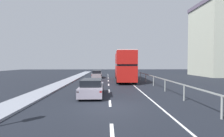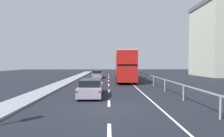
# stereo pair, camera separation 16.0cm
# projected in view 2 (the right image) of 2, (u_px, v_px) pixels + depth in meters

# --- Properties ---
(ground_plane) EXTENTS (73.24, 120.00, 0.10)m
(ground_plane) POSITION_uv_depth(u_px,v_px,m) (109.00, 107.00, 10.10)
(ground_plane) COLOR black
(near_sidewalk_kerb) EXTENTS (2.00, 80.00, 0.14)m
(near_sidewalk_kerb) POSITION_uv_depth(u_px,v_px,m) (10.00, 106.00, 9.96)
(near_sidewalk_kerb) COLOR gray
(near_sidewalk_kerb) RESTS_ON ground
(lane_paint_markings) EXTENTS (3.18, 46.00, 0.01)m
(lane_paint_markings) POSITION_uv_depth(u_px,v_px,m) (126.00, 86.00, 18.72)
(lane_paint_markings) COLOR silver
(lane_paint_markings) RESTS_ON ground
(bridge_side_railing) EXTENTS (0.10, 42.00, 1.17)m
(bridge_side_railing) POSITION_uv_depth(u_px,v_px,m) (154.00, 78.00, 19.17)
(bridge_side_railing) COLOR #929894
(bridge_side_railing) RESTS_ON ground
(double_decker_bus_red) EXTENTS (2.91, 10.98, 4.38)m
(double_decker_bus_red) POSITION_uv_depth(u_px,v_px,m) (124.00, 65.00, 24.87)
(double_decker_bus_red) COLOR #B61813
(double_decker_bus_red) RESTS_ON ground
(hatchback_car_near) EXTENTS (1.85, 4.43, 1.40)m
(hatchback_car_near) POSITION_uv_depth(u_px,v_px,m) (91.00, 88.00, 13.38)
(hatchback_car_near) COLOR gray
(hatchback_car_near) RESTS_ON ground
(sedan_car_ahead) EXTENTS (1.85, 4.45, 1.39)m
(sedan_car_ahead) POSITION_uv_depth(u_px,v_px,m) (97.00, 74.00, 29.89)
(sedan_car_ahead) COLOR gray
(sedan_car_ahead) RESTS_ON ground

